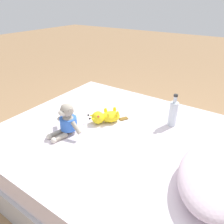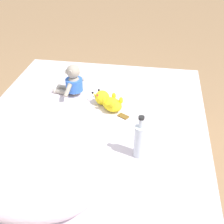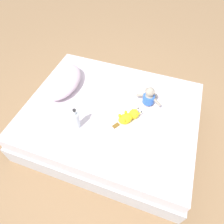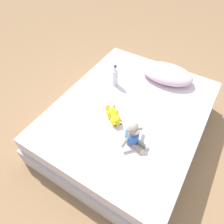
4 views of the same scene
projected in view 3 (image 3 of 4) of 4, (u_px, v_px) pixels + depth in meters
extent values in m
plane|color=#93704C|center=(111.00, 131.00, 2.45)|extent=(16.00, 16.00, 0.00)
cube|color=#B2B2B7|center=(111.00, 125.00, 2.36)|extent=(1.49, 1.85, 0.25)
cube|color=silver|center=(111.00, 114.00, 2.19)|extent=(1.44, 1.79, 0.18)
ellipsoid|color=silver|center=(63.00, 81.00, 2.27)|extent=(0.62, 0.40, 0.16)
ellipsoid|color=#9E9384|center=(148.00, 99.00, 2.10)|extent=(0.12, 0.13, 0.15)
cylinder|color=blue|center=(149.00, 99.00, 2.10)|extent=(0.15, 0.15, 0.09)
sphere|color=#9E9384|center=(150.00, 92.00, 2.01)|extent=(0.10, 0.10, 0.10)
ellipsoid|color=beige|center=(152.00, 90.00, 2.04)|extent=(0.06, 0.07, 0.04)
sphere|color=black|center=(150.00, 88.00, 2.03)|extent=(0.01, 0.01, 0.01)
sphere|color=black|center=(153.00, 90.00, 2.02)|extent=(0.01, 0.01, 0.01)
cylinder|color=#9E9384|center=(146.00, 89.00, 2.02)|extent=(0.03, 0.01, 0.03)
cylinder|color=#9E9384|center=(154.00, 93.00, 1.99)|extent=(0.03, 0.01, 0.03)
cylinder|color=#9E9384|center=(140.00, 95.00, 2.12)|extent=(0.05, 0.10, 0.08)
cylinder|color=#9E9384|center=(157.00, 102.00, 2.06)|extent=(0.05, 0.10, 0.08)
cylinder|color=#9E9384|center=(149.00, 96.00, 2.21)|extent=(0.11, 0.06, 0.04)
cylinder|color=#9E9384|center=(154.00, 98.00, 2.19)|extent=(0.11, 0.06, 0.04)
sphere|color=beige|center=(151.00, 93.00, 2.23)|extent=(0.04, 0.04, 0.04)
sphere|color=beige|center=(156.00, 96.00, 2.21)|extent=(0.04, 0.04, 0.04)
ellipsoid|color=yellow|center=(125.00, 119.00, 1.98)|extent=(0.19, 0.18, 0.08)
sphere|color=yellow|center=(134.00, 114.00, 2.01)|extent=(0.10, 0.10, 0.10)
cone|color=yellow|center=(136.00, 110.00, 2.03)|extent=(0.07, 0.06, 0.05)
sphere|color=black|center=(138.00, 108.00, 2.03)|extent=(0.02, 0.02, 0.02)
cone|color=yellow|center=(139.00, 114.00, 2.00)|extent=(0.07, 0.06, 0.05)
sphere|color=black|center=(141.00, 112.00, 2.00)|extent=(0.02, 0.02, 0.02)
sphere|color=red|center=(132.00, 110.00, 2.00)|extent=(0.02, 0.02, 0.02)
sphere|color=red|center=(136.00, 114.00, 1.97)|extent=(0.02, 0.02, 0.02)
ellipsoid|color=yellow|center=(126.00, 112.00, 1.98)|extent=(0.04, 0.04, 0.05)
ellipsoid|color=yellow|center=(131.00, 118.00, 1.94)|extent=(0.04, 0.04, 0.05)
ellipsoid|color=yellow|center=(120.00, 116.00, 1.96)|extent=(0.04, 0.04, 0.05)
ellipsoid|color=yellow|center=(124.00, 121.00, 1.92)|extent=(0.04, 0.04, 0.05)
cube|color=brown|center=(116.00, 126.00, 1.98)|extent=(0.08, 0.07, 0.01)
cylinder|color=silver|center=(77.00, 121.00, 1.90)|extent=(0.06, 0.06, 0.19)
cylinder|color=silver|center=(75.00, 113.00, 1.80)|extent=(0.03, 0.03, 0.05)
cylinder|color=black|center=(74.00, 110.00, 1.78)|extent=(0.03, 0.03, 0.01)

